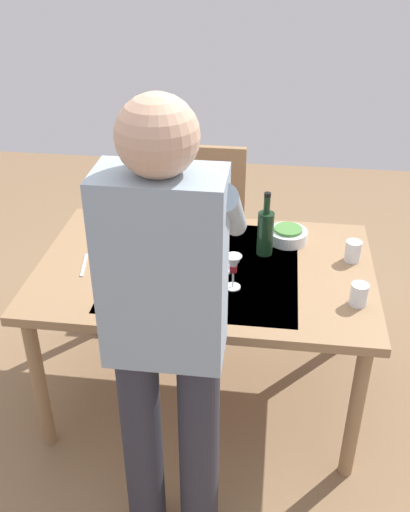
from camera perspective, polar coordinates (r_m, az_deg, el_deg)
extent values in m
plane|color=#846647|center=(3.00, 0.00, -12.92)|extent=(6.00, 6.00, 0.00)
cube|color=#93704C|center=(2.56, 0.00, -1.34)|extent=(1.45, 0.94, 0.04)
cube|color=#B2B7C1|center=(2.55, 0.00, -1.00)|extent=(0.79, 0.80, 0.00)
cylinder|color=#93704C|center=(3.10, 13.03, -3.96)|extent=(0.06, 0.06, 0.69)
cylinder|color=#93704C|center=(3.22, -10.68, -2.28)|extent=(0.06, 0.06, 0.69)
cylinder|color=#93704C|center=(2.49, 14.29, -14.42)|extent=(0.06, 0.06, 0.69)
cylinder|color=#93704C|center=(2.63, -15.70, -11.71)|extent=(0.06, 0.06, 0.69)
cube|color=brown|center=(3.36, 0.15, 1.92)|extent=(0.40, 0.40, 0.04)
cube|color=#93704C|center=(3.41, 0.54, 6.98)|extent=(0.40, 0.04, 0.45)
cylinder|color=#93704C|center=(3.61, 3.17, -0.08)|extent=(0.04, 0.04, 0.43)
cylinder|color=#93704C|center=(3.64, -2.17, 0.28)|extent=(0.04, 0.04, 0.43)
cylinder|color=#93704C|center=(3.32, 2.69, -3.08)|extent=(0.04, 0.04, 0.43)
cylinder|color=#93704C|center=(3.36, -3.10, -2.66)|extent=(0.04, 0.04, 0.43)
cylinder|color=#2D2D38|center=(2.20, -6.02, -17.72)|extent=(0.14, 0.14, 0.88)
cylinder|color=#2D2D38|center=(2.17, -0.59, -18.33)|extent=(0.14, 0.14, 0.88)
cube|color=#8C9EAD|center=(1.69, -4.08, -1.38)|extent=(0.36, 0.20, 0.60)
sphere|color=tan|center=(1.52, -4.64, 11.45)|extent=(0.22, 0.22, 0.22)
cylinder|color=#8C9EAD|center=(1.89, -7.89, 4.70)|extent=(0.08, 0.52, 0.40)
cylinder|color=#8C9EAD|center=(1.84, 2.49, 4.13)|extent=(0.08, 0.52, 0.40)
cylinder|color=black|center=(2.61, 5.84, 2.17)|extent=(0.07, 0.07, 0.20)
cylinder|color=black|center=(2.54, 6.00, 4.93)|extent=(0.03, 0.03, 0.08)
cylinder|color=black|center=(2.52, 6.06, 5.91)|extent=(0.03, 0.03, 0.02)
cylinder|color=white|center=(2.41, 2.69, -3.00)|extent=(0.06, 0.06, 0.01)
cylinder|color=white|center=(2.39, 2.71, -2.25)|extent=(0.01, 0.01, 0.07)
cone|color=white|center=(2.35, 2.75, -0.77)|extent=(0.07, 0.07, 0.07)
cylinder|color=maroon|center=(2.36, 2.74, -1.23)|extent=(0.03, 0.03, 0.03)
cylinder|color=white|center=(2.89, -6.53, 3.00)|extent=(0.06, 0.06, 0.01)
cylinder|color=white|center=(2.87, -6.57, 3.67)|extent=(0.01, 0.01, 0.07)
cone|color=white|center=(2.84, -6.66, 4.97)|extent=(0.07, 0.07, 0.07)
cylinder|color=beige|center=(2.85, -6.63, 4.57)|extent=(0.03, 0.03, 0.03)
cylinder|color=silver|center=(2.65, 14.09, 0.46)|extent=(0.07, 0.07, 0.09)
cylinder|color=silver|center=(2.37, 14.63, -3.61)|extent=(0.07, 0.07, 0.09)
cylinder|color=silver|center=(2.36, -5.96, -3.33)|extent=(0.30, 0.30, 0.05)
cylinder|color=#C6562D|center=(2.34, -5.99, -2.87)|extent=(0.22, 0.22, 0.03)
cylinder|color=silver|center=(2.75, 7.99, 1.94)|extent=(0.18, 0.18, 0.05)
cylinder|color=#4C843D|center=(2.74, 8.03, 2.36)|extent=(0.13, 0.13, 0.03)
cylinder|color=silver|center=(2.54, 0.19, -0.89)|extent=(0.23, 0.23, 0.01)
cylinder|color=silver|center=(2.76, -2.65, 1.79)|extent=(0.23, 0.23, 0.01)
cube|color=silver|center=(2.74, -7.94, 1.22)|extent=(0.08, 0.19, 0.00)
cube|color=silver|center=(2.61, -11.58, -0.85)|extent=(0.05, 0.18, 0.00)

